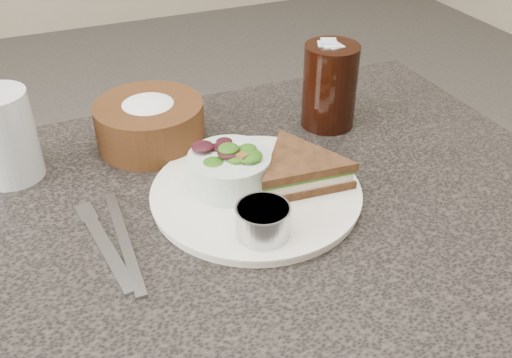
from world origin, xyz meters
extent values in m
cylinder|color=white|center=(0.04, 0.02, 0.76)|extent=(0.29, 0.29, 0.01)
cylinder|color=#A8ADB3|center=(0.01, -0.07, 0.78)|extent=(0.08, 0.08, 0.04)
cone|color=orange|center=(0.05, 0.07, 0.78)|extent=(0.10, 0.10, 0.03)
cube|color=#9DA1A9|center=(-0.17, -0.01, 0.75)|extent=(0.04, 0.17, 0.00)
cube|color=#94989D|center=(-0.15, 0.00, 0.75)|extent=(0.02, 0.21, 0.00)
cylinder|color=silver|center=(-0.26, 0.21, 0.82)|extent=(0.11, 0.11, 0.13)
camera|label=1|loc=(-0.21, -0.57, 1.22)|focal=40.00mm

